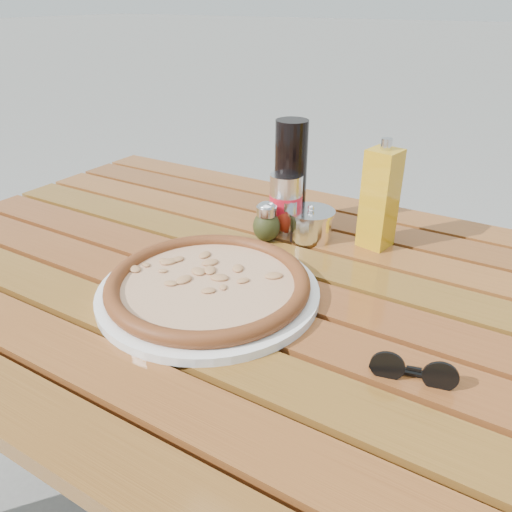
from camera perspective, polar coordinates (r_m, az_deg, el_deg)
The scene contains 10 objects.
table at distance 0.91m, azimuth -0.65°, elevation -6.41°, with size 1.40×0.90×0.75m.
plate at distance 0.82m, azimuth -5.43°, elevation -4.05°, with size 0.36×0.36×0.01m, color white.
pizza at distance 0.81m, azimuth -5.48°, elevation -3.10°, with size 0.34×0.34×0.03m.
pepper_shaker at distance 1.02m, azimuth 3.66°, elevation 4.64°, with size 0.07×0.07×0.08m.
oregano_shaker at distance 0.98m, azimuth 1.20°, elevation 3.87°, with size 0.06×0.06×0.08m.
dark_bottle at distance 1.04m, azimuth 3.97°, elevation 9.31°, with size 0.07×0.07×0.22m, color black.
soda_can at distance 1.02m, azimuth 3.42°, elevation 6.02°, with size 0.09×0.09×0.12m.
olive_oil_cruet at distance 0.97m, azimuth 13.97°, elevation 6.39°, with size 0.06×0.06×0.21m.
parmesan_tin at distance 1.00m, azimuth 6.24°, elevation 3.69°, with size 0.12×0.12×0.07m.
sunglasses at distance 0.67m, azimuth 17.54°, elevation -12.47°, with size 0.11×0.05×0.04m.
Camera 1 is at (0.40, -0.64, 1.18)m, focal length 35.00 mm.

